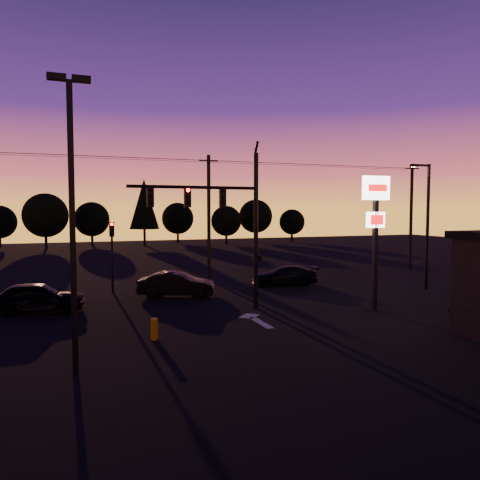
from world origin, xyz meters
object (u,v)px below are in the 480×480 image
object	(u,v)px
pylon_sign	(376,214)
bollard	(154,329)
secondary_signal	(112,246)
car_left	(37,297)
parking_lot_light	(72,204)
streetlight	(427,221)
traffic_signal_mast	(227,213)
car_right	(284,276)
car_mid	(177,284)

from	to	relation	value
pylon_sign	bollard	xyz separation A→B (m)	(-11.50, -1.55, -4.49)
secondary_signal	pylon_sign	size ratio (longest dim) A/B	0.64
bollard	car_left	bearing A→B (deg)	123.72
parking_lot_light	streetlight	xyz separation A→B (m)	(21.41, 8.50, -0.85)
parking_lot_light	pylon_sign	distance (m)	15.19
traffic_signal_mast	bollard	bearing A→B (deg)	-137.45
car_right	car_left	bearing A→B (deg)	-64.06
bollard	traffic_signal_mast	bearing A→B (deg)	42.55
pylon_sign	car_right	xyz separation A→B (m)	(-0.82, 8.70, -4.27)
bollard	car_mid	bearing A→B (deg)	71.60
pylon_sign	car_right	size ratio (longest dim) A/B	1.52
streetlight	car_left	world-z (taller)	streetlight
parking_lot_light	streetlight	size ratio (longest dim) A/B	1.14
secondary_signal	car_left	size ratio (longest dim) A/B	0.96
car_mid	bollard	bearing A→B (deg)	-175.87
traffic_signal_mast	bollard	world-z (taller)	traffic_signal_mast
parking_lot_light	bollard	bearing A→B (deg)	44.55
traffic_signal_mast	car_left	world-z (taller)	traffic_signal_mast
pylon_sign	bollard	world-z (taller)	pylon_sign
streetlight	secondary_signal	bearing A→B (deg)	162.44
traffic_signal_mast	parking_lot_light	distance (m)	10.19
traffic_signal_mast	car_mid	distance (m)	6.41
traffic_signal_mast	streetlight	world-z (taller)	traffic_signal_mast
bollard	parking_lot_light	bearing A→B (deg)	-135.45
car_left	car_right	xyz separation A→B (m)	(15.27, 3.39, -0.13)
pylon_sign	car_mid	size ratio (longest dim) A/B	1.53
pylon_sign	bollard	size ratio (longest dim) A/B	8.06
secondary_signal	car_left	world-z (taller)	secondary_signal
traffic_signal_mast	secondary_signal	world-z (taller)	traffic_signal_mast
pylon_sign	car_mid	xyz separation A→B (m)	(-8.63, 7.08, -4.18)
bollard	car_mid	distance (m)	9.10
pylon_sign	car_mid	bearing A→B (deg)	140.62
parking_lot_light	streetlight	bearing A→B (deg)	21.65
traffic_signal_mast	parking_lot_light	bearing A→B (deg)	-136.63
car_mid	car_right	bearing A→B (deg)	-55.76
pylon_sign	car_right	bearing A→B (deg)	95.35
pylon_sign	car_right	distance (m)	9.73
car_left	car_mid	xyz separation A→B (m)	(7.45, 1.77, -0.04)
traffic_signal_mast	car_mid	xyz separation A→B (m)	(-1.53, 4.59, -4.20)
car_left	traffic_signal_mast	bearing A→B (deg)	-102.41
bollard	car_right	bearing A→B (deg)	43.81
car_left	parking_lot_light	bearing A→B (deg)	-165.80
streetlight	car_left	distance (m)	23.32
streetlight	bollard	bearing A→B (deg)	-163.22
secondary_signal	streetlight	xyz separation A→B (m)	(18.91, -5.99, 1.56)
car_mid	streetlight	bearing A→B (deg)	-78.69
bollard	car_left	size ratio (longest dim) A/B	0.19
secondary_signal	streetlight	world-z (taller)	streetlight
pylon_sign	car_mid	world-z (taller)	pylon_sign
car_left	streetlight	bearing A→B (deg)	-88.26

